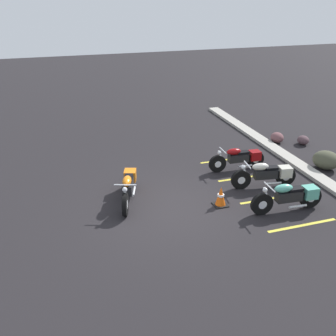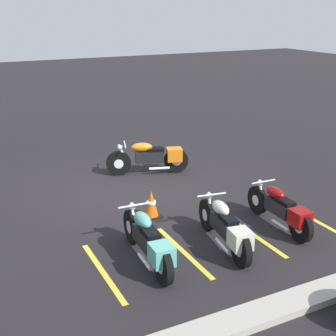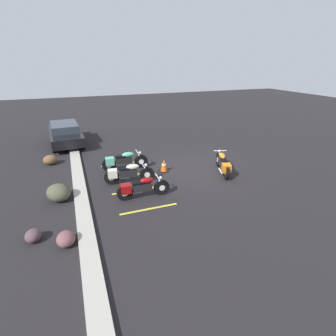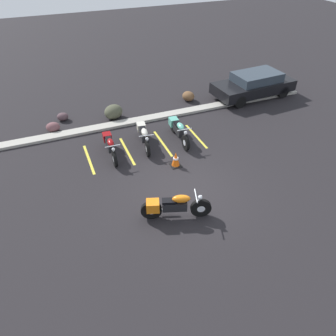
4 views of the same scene
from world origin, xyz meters
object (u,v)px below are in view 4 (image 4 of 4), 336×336
parked_bike_1 (144,135)px  landscape_rock_3 (53,127)px  parked_bike_0 (110,145)px  motorcycle_orange_featured (173,206)px  car_black (254,84)px  parked_bike_2 (178,129)px  landscape_rock_2 (188,96)px  landscape_rock_0 (113,112)px  traffic_cone (176,159)px  landscape_rock_1 (63,117)px

parked_bike_1 → landscape_rock_3: (-3.41, 2.52, -0.24)m
parked_bike_0 → landscape_rock_3: bearing=-142.1°
motorcycle_orange_featured → car_black: (7.41, 6.70, 0.22)m
parked_bike_2 → landscape_rock_2: bearing=152.1°
parked_bike_2 → motorcycle_orange_featured: bearing=-22.3°
motorcycle_orange_featured → car_black: 10.00m
parked_bike_2 → landscape_rock_0: bearing=-140.4°
parked_bike_2 → traffic_cone: size_ratio=3.64×
parked_bike_0 → motorcycle_orange_featured: bearing=15.3°
motorcycle_orange_featured → traffic_cone: 2.75m
motorcycle_orange_featured → landscape_rock_0: 7.10m
landscape_rock_0 → landscape_rock_2: bearing=6.0°
landscape_rock_1 → landscape_rock_3: (-0.53, -0.89, 0.03)m
parked_bike_1 → landscape_rock_0: parked_bike_1 is taller
parked_bike_2 → landscape_rock_2: 3.85m
car_black → landscape_rock_0: bearing=-7.0°
landscape_rock_1 → landscape_rock_3: landscape_rock_3 is taller
landscape_rock_3 → traffic_cone: bearing=-47.4°
landscape_rock_3 → parked_bike_2: bearing=-28.4°
parked_bike_0 → car_black: size_ratio=0.47×
motorcycle_orange_featured → parked_bike_0: size_ratio=1.04×
landscape_rock_2 → traffic_cone: traffic_cone is taller
landscape_rock_1 → landscape_rock_2: landscape_rock_2 is taller
parked_bike_1 → landscape_rock_1: bearing=-131.3°
parked_bike_1 → landscape_rock_1: size_ratio=4.04×
parked_bike_1 → landscape_rock_0: (-0.60, 2.72, -0.12)m
landscape_rock_0 → landscape_rock_2: 4.12m
motorcycle_orange_featured → car_black: car_black is taller
landscape_rock_2 → traffic_cone: bearing=-119.5°
parked_bike_1 → car_black: (6.89, 2.32, 0.23)m
motorcycle_orange_featured → traffic_cone: size_ratio=3.56×
motorcycle_orange_featured → landscape_rock_0: bearing=108.9°
parked_bike_1 → landscape_rock_1: parked_bike_1 is taller
parked_bike_2 → landscape_rock_2: parked_bike_2 is taller
motorcycle_orange_featured → landscape_rock_0: motorcycle_orange_featured is taller
landscape_rock_1 → parked_bike_0: bearing=-68.7°
motorcycle_orange_featured → landscape_rock_2: motorcycle_orange_featured is taller
landscape_rock_3 → traffic_cone: (4.05, -4.41, 0.07)m
parked_bike_1 → parked_bike_2: (1.50, -0.14, 0.01)m
parked_bike_1 → parked_bike_2: 1.51m
landscape_rock_0 → parked_bike_2: bearing=-53.6°
landscape_rock_0 → traffic_cone: (1.24, -4.61, -0.05)m
car_black → traffic_cone: bearing=30.0°
landscape_rock_2 → traffic_cone: 5.79m
parked_bike_0 → traffic_cone: parked_bike_0 is taller
landscape_rock_2 → motorcycle_orange_featured: bearing=-118.1°
landscape_rock_1 → traffic_cone: bearing=-56.4°
landscape_rock_0 → landscape_rock_2: size_ratio=1.37×
car_black → landscape_rock_2: bearing=-17.6°
parked_bike_0 → parked_bike_2: parked_bike_2 is taller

